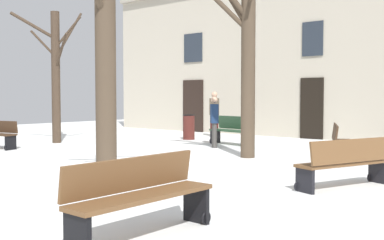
% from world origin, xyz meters
% --- Properties ---
extents(ground_plane, '(33.79, 33.79, 0.00)m').
position_xyz_m(ground_plane, '(0.00, 0.00, 0.00)').
color(ground_plane, white).
extents(building_facade, '(21.12, 0.60, 6.62)m').
position_xyz_m(building_facade, '(-0.00, 9.12, 3.37)').
color(building_facade, '#BCB29E').
rests_on(building_facade, ground).
extents(tree_center, '(2.27, 1.05, 5.26)m').
position_xyz_m(tree_center, '(0.92, 2.83, 2.85)').
color(tree_center, '#4C3D2D').
rests_on(tree_center, ground).
extents(tree_left_of_center, '(1.22, 1.84, 4.79)m').
position_xyz_m(tree_left_of_center, '(0.72, -1.61, 2.45)').
color(tree_left_of_center, '#4C3D2D').
rests_on(tree_left_of_center, ground).
extents(tree_foreground, '(2.37, 1.95, 4.47)m').
position_xyz_m(tree_foreground, '(-6.20, 1.97, 2.47)').
color(tree_foreground, '#423326').
rests_on(tree_foreground, ground).
extents(streetlamp, '(0.30, 0.30, 3.79)m').
position_xyz_m(streetlamp, '(-7.45, 5.36, 2.32)').
color(streetlamp, black).
rests_on(streetlamp, ground).
extents(litter_bin, '(0.45, 0.45, 0.91)m').
position_xyz_m(litter_bin, '(-3.52, 5.80, 0.46)').
color(litter_bin, '#4C1E19').
rests_on(litter_bin, ground).
extents(bench_back_to_back_left, '(1.64, 0.76, 0.94)m').
position_xyz_m(bench_back_to_back_left, '(-1.23, 5.29, 0.47)').
color(bench_back_to_back_left, '#2D4C33').
rests_on(bench_back_to_back_left, ground).
extents(bench_back_to_back_right, '(0.46, 1.95, 0.90)m').
position_xyz_m(bench_back_to_back_right, '(3.91, -3.76, 0.48)').
color(bench_back_to_back_right, brown).
rests_on(bench_back_to_back_right, ground).
extents(bench_near_lamp, '(1.18, 1.81, 0.90)m').
position_xyz_m(bench_near_lamp, '(3.08, 3.76, 0.47)').
color(bench_near_lamp, '#3D2819').
rests_on(bench_near_lamp, ground).
extents(bench_facing_shops, '(1.08, 1.95, 0.86)m').
position_xyz_m(bench_facing_shops, '(4.54, 0.49, 0.45)').
color(bench_facing_shops, brown).
rests_on(bench_facing_shops, ground).
extents(person_near_bench, '(0.44, 0.39, 1.77)m').
position_xyz_m(person_near_bench, '(-3.59, 7.43, 0.99)').
color(person_near_bench, '#350F0F').
rests_on(person_near_bench, ground).
extents(person_by_shop_door, '(0.42, 0.43, 1.58)m').
position_xyz_m(person_by_shop_door, '(-1.13, 4.20, 0.87)').
color(person_by_shop_door, '#403D3A').
rests_on(person_by_shop_door, ground).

